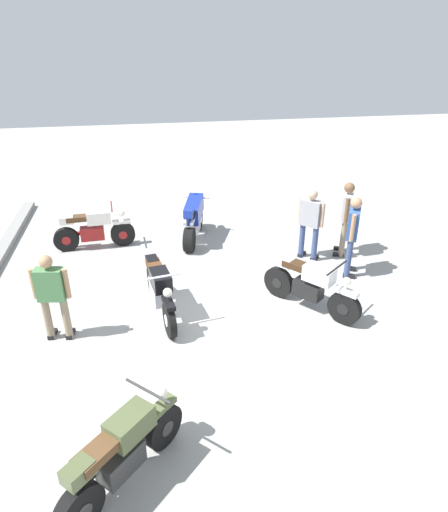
{
  "coord_description": "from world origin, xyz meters",
  "views": [
    {
      "loc": [
        -6.81,
        1.04,
        4.87
      ],
      "look_at": [
        1.16,
        -0.41,
        0.75
      ],
      "focal_mm": 31.39,
      "sensor_mm": 36.0,
      "label": 1
    }
  ],
  "objects_px": {
    "motorcycle_olive_vintage": "(122,453)",
    "person_in_green_shirt": "(52,293)",
    "person_in_white_shirt": "(346,214)",
    "person_in_gray_shirt": "(310,220)",
    "motorcycle_black_cruiser": "(160,290)",
    "motorcycle_cream_vintage": "(94,230)",
    "motorcycle_blue_sportbike": "(194,218)",
    "person_in_blue_shirt": "(353,231)",
    "motorcycle_silver_cruiser": "(310,285)"
  },
  "relations": [
    {
      "from": "motorcycle_olive_vintage",
      "to": "person_in_green_shirt",
      "type": "distance_m",
      "value": 3.31
    },
    {
      "from": "person_in_white_shirt",
      "to": "person_in_gray_shirt",
      "type": "relative_size",
      "value": 1.04
    },
    {
      "from": "motorcycle_black_cruiser",
      "to": "person_in_green_shirt",
      "type": "relative_size",
      "value": 1.28
    },
    {
      "from": "motorcycle_cream_vintage",
      "to": "motorcycle_blue_sportbike",
      "type": "xyz_separation_m",
      "value": [
        0.06,
        -2.48,
        0.11
      ]
    },
    {
      "from": "motorcycle_cream_vintage",
      "to": "person_in_blue_shirt",
      "type": "height_order",
      "value": "person_in_blue_shirt"
    },
    {
      "from": "motorcycle_silver_cruiser",
      "to": "person_in_green_shirt",
      "type": "height_order",
      "value": "person_in_green_shirt"
    },
    {
      "from": "motorcycle_silver_cruiser",
      "to": "motorcycle_black_cruiser",
      "type": "xyz_separation_m",
      "value": [
        0.35,
        2.83,
        0.0
      ]
    },
    {
      "from": "person_in_green_shirt",
      "to": "person_in_blue_shirt",
      "type": "bearing_deg",
      "value": -68.26
    },
    {
      "from": "motorcycle_silver_cruiser",
      "to": "person_in_white_shirt",
      "type": "relative_size",
      "value": 0.96
    },
    {
      "from": "person_in_blue_shirt",
      "to": "motorcycle_cream_vintage",
      "type": "bearing_deg",
      "value": -174.74
    },
    {
      "from": "person_in_white_shirt",
      "to": "person_in_green_shirt",
      "type": "height_order",
      "value": "person_in_white_shirt"
    },
    {
      "from": "motorcycle_silver_cruiser",
      "to": "person_in_blue_shirt",
      "type": "height_order",
      "value": "person_in_blue_shirt"
    },
    {
      "from": "motorcycle_cream_vintage",
      "to": "motorcycle_olive_vintage",
      "type": "bearing_deg",
      "value": -87.06
    },
    {
      "from": "motorcycle_black_cruiser",
      "to": "motorcycle_olive_vintage",
      "type": "relative_size",
      "value": 1.38
    },
    {
      "from": "motorcycle_black_cruiser",
      "to": "motorcycle_silver_cruiser",
      "type": "bearing_deg",
      "value": 73.5
    },
    {
      "from": "motorcycle_silver_cruiser",
      "to": "person_in_blue_shirt",
      "type": "xyz_separation_m",
      "value": [
        1.18,
        -1.33,
        0.51
      ]
    },
    {
      "from": "motorcycle_black_cruiser",
      "to": "motorcycle_olive_vintage",
      "type": "distance_m",
      "value": 3.59
    },
    {
      "from": "motorcycle_black_cruiser",
      "to": "motorcycle_cream_vintage",
      "type": "xyz_separation_m",
      "value": [
        3.19,
        1.45,
        -0.03
      ]
    },
    {
      "from": "motorcycle_black_cruiser",
      "to": "person_in_blue_shirt",
      "type": "xyz_separation_m",
      "value": [
        0.83,
        -4.15,
        0.51
      ]
    },
    {
      "from": "motorcycle_cream_vintage",
      "to": "motorcycle_silver_cruiser",
      "type": "bearing_deg",
      "value": -43.7
    },
    {
      "from": "motorcycle_black_cruiser",
      "to": "motorcycle_cream_vintage",
      "type": "height_order",
      "value": "motorcycle_black_cruiser"
    },
    {
      "from": "motorcycle_olive_vintage",
      "to": "person_in_gray_shirt",
      "type": "xyz_separation_m",
      "value": [
        5.22,
        -4.15,
        0.49
      ]
    },
    {
      "from": "motorcycle_cream_vintage",
      "to": "person_in_blue_shirt",
      "type": "relative_size",
      "value": 1.1
    },
    {
      "from": "motorcycle_silver_cruiser",
      "to": "person_in_gray_shirt",
      "type": "distance_m",
      "value": 2.21
    },
    {
      "from": "person_in_white_shirt",
      "to": "person_in_gray_shirt",
      "type": "xyz_separation_m",
      "value": [
        -0.1,
        0.91,
        -0.05
      ]
    },
    {
      "from": "motorcycle_silver_cruiser",
      "to": "motorcycle_olive_vintage",
      "type": "distance_m",
      "value": 4.69
    },
    {
      "from": "person_in_blue_shirt",
      "to": "person_in_white_shirt",
      "type": "bearing_deg",
      "value": 101.79
    },
    {
      "from": "motorcycle_silver_cruiser",
      "to": "motorcycle_blue_sportbike",
      "type": "distance_m",
      "value": 4.02
    },
    {
      "from": "motorcycle_blue_sportbike",
      "to": "person_in_white_shirt",
      "type": "height_order",
      "value": "person_in_white_shirt"
    },
    {
      "from": "motorcycle_cream_vintage",
      "to": "person_in_green_shirt",
      "type": "relative_size",
      "value": 1.2
    },
    {
      "from": "person_in_green_shirt",
      "to": "person_in_blue_shirt",
      "type": "distance_m",
      "value": 6.09
    },
    {
      "from": "motorcycle_blue_sportbike",
      "to": "person_in_green_shirt",
      "type": "relative_size",
      "value": 1.18
    },
    {
      "from": "motorcycle_cream_vintage",
      "to": "motorcycle_olive_vintage",
      "type": "xyz_separation_m",
      "value": [
        -6.72,
        -0.83,
        0.0
      ]
    },
    {
      "from": "motorcycle_olive_vintage",
      "to": "person_in_gray_shirt",
      "type": "relative_size",
      "value": 0.88
    },
    {
      "from": "motorcycle_cream_vintage",
      "to": "person_in_white_shirt",
      "type": "height_order",
      "value": "person_in_white_shirt"
    },
    {
      "from": "person_in_green_shirt",
      "to": "motorcycle_olive_vintage",
      "type": "bearing_deg",
      "value": -149.63
    },
    {
      "from": "motorcycle_blue_sportbike",
      "to": "person_in_blue_shirt",
      "type": "xyz_separation_m",
      "value": [
        -2.42,
        -3.13,
        0.44
      ]
    },
    {
      "from": "motorcycle_olive_vintage",
      "to": "motorcycle_blue_sportbike",
      "type": "bearing_deg",
      "value": 30.65
    },
    {
      "from": "motorcycle_silver_cruiser",
      "to": "person_in_blue_shirt",
      "type": "bearing_deg",
      "value": 92.69
    },
    {
      "from": "motorcycle_silver_cruiser",
      "to": "person_in_green_shirt",
      "type": "bearing_deg",
      "value": -127.42
    },
    {
      "from": "motorcycle_blue_sportbike",
      "to": "person_in_green_shirt",
      "type": "height_order",
      "value": "person_in_green_shirt"
    },
    {
      "from": "person_in_gray_shirt",
      "to": "person_in_blue_shirt",
      "type": "height_order",
      "value": "person_in_blue_shirt"
    },
    {
      "from": "person_in_white_shirt",
      "to": "person_in_blue_shirt",
      "type": "relative_size",
      "value": 1.0
    },
    {
      "from": "motorcycle_blue_sportbike",
      "to": "person_in_green_shirt",
      "type": "xyz_separation_m",
      "value": [
        -3.71,
        2.82,
        0.33
      ]
    },
    {
      "from": "motorcycle_black_cruiser",
      "to": "person_in_white_shirt",
      "type": "relative_size",
      "value": 1.17
    },
    {
      "from": "motorcycle_silver_cruiser",
      "to": "person_in_gray_shirt",
      "type": "relative_size",
      "value": 1.0
    },
    {
      "from": "motorcycle_olive_vintage",
      "to": "person_in_white_shirt",
      "type": "bearing_deg",
      "value": 0.8
    },
    {
      "from": "person_in_blue_shirt",
      "to": "motorcycle_black_cruiser",
      "type": "bearing_deg",
      "value": -140.57
    },
    {
      "from": "motorcycle_silver_cruiser",
      "to": "person_in_blue_shirt",
      "type": "relative_size",
      "value": 0.96
    },
    {
      "from": "motorcycle_silver_cruiser",
      "to": "motorcycle_cream_vintage",
      "type": "xyz_separation_m",
      "value": [
        3.54,
        4.27,
        -0.03
      ]
    }
  ]
}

